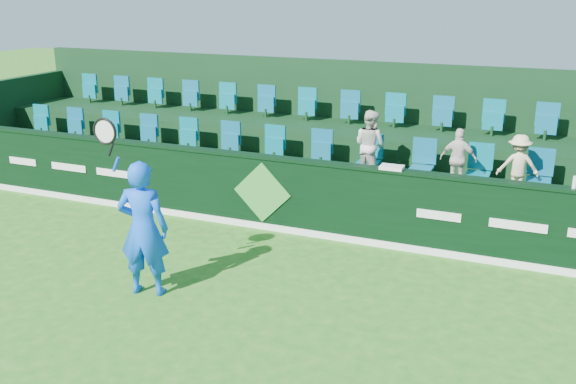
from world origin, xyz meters
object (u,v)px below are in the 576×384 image
at_px(spectator_right, 518,165).
at_px(drinks_bottle, 575,182).
at_px(tennis_player, 143,228).
at_px(spectator_middle, 458,159).
at_px(towel, 392,167).
at_px(spectator_left, 370,145).

height_order(spectator_right, drinks_bottle, spectator_right).
relative_size(tennis_player, spectator_right, 2.47).
bearing_deg(spectator_middle, towel, 53.65).
xyz_separation_m(tennis_player, drinks_bottle, (5.48, 3.01, 0.46)).
xyz_separation_m(tennis_player, spectator_middle, (3.65, 4.13, 0.35)).
height_order(tennis_player, spectator_left, tennis_player).
bearing_deg(tennis_player, drinks_bottle, 28.77).
height_order(spectator_left, towel, spectator_left).
bearing_deg(drinks_bottle, spectator_middle, 148.49).
xyz_separation_m(tennis_player, towel, (2.76, 3.01, 0.39)).
bearing_deg(spectator_right, towel, 21.65).
relative_size(spectator_middle, drinks_bottle, 5.69).
height_order(spectator_middle, spectator_right, spectator_middle).
relative_size(towel, drinks_bottle, 1.99).
bearing_deg(tennis_player, spectator_right, 41.69).
height_order(tennis_player, drinks_bottle, tennis_player).
distance_m(tennis_player, spectator_middle, 5.52).
bearing_deg(spectator_middle, spectator_left, 2.34).
bearing_deg(drinks_bottle, spectator_left, 161.82).
height_order(spectator_middle, drinks_bottle, spectator_middle).
bearing_deg(spectator_left, towel, 145.54).
height_order(spectator_left, spectator_right, spectator_left).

